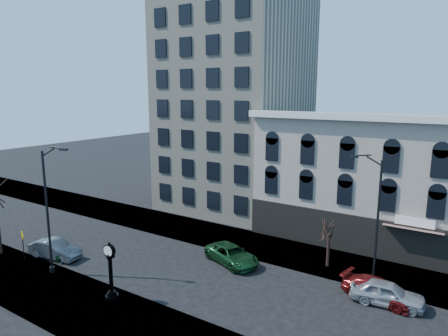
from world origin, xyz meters
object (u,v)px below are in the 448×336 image
Objects in this scene: car_near_a at (57,247)px; car_near_b at (55,249)px; warning_sign at (23,240)px; street_clock at (111,273)px; street_lamp_near at (53,177)px.

car_near_b is at bearing -133.37° from car_near_a.
car_near_a is at bearing 83.34° from warning_sign.
street_lamp_near is at bearing 171.76° from street_clock.
car_near_a is (1.10, 2.43, -1.20)m from warning_sign.
warning_sign is 2.93m from car_near_a.
street_clock is 0.91× the size of car_near_a.
car_near_a is (-3.63, 2.26, -7.17)m from street_lamp_near.
car_near_b reaches higher than car_near_a.
street_lamp_near is 2.15× the size of car_near_b.
street_clock is 8.81m from street_lamp_near.
warning_sign is 0.59× the size of car_near_a.
car_near_b is (-9.74, 2.24, -1.20)m from street_clock.
warning_sign reaches higher than car_near_a.
warning_sign is at bearing 165.80° from car_near_a.
car_near_b is at bearing 162.96° from street_clock.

